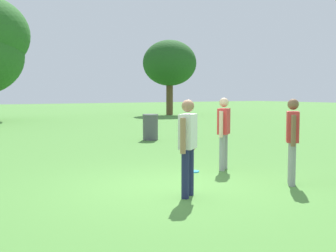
# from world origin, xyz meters

# --- Properties ---
(ground_plane) EXTENTS (120.00, 120.00, 0.00)m
(ground_plane) POSITION_xyz_m (0.00, 0.00, 0.00)
(ground_plane) COLOR #4C8438
(person_thrower) EXTENTS (0.50, 0.41, 1.64)m
(person_thrower) POSITION_xyz_m (-0.23, -0.67, 0.94)
(person_thrower) COLOR #1E234C
(person_thrower) RESTS_ON ground
(person_catcher) EXTENTS (0.50, 0.41, 1.64)m
(person_catcher) POSITION_xyz_m (1.88, 0.95, 0.94)
(person_catcher) COLOR gray
(person_catcher) RESTS_ON ground
(person_bystander) EXTENTS (0.46, 0.46, 1.64)m
(person_bystander) POSITION_xyz_m (1.99, -0.95, 0.94)
(person_bystander) COLOR gray
(person_bystander) RESTS_ON ground
(frisbee) EXTENTS (0.26, 0.26, 0.03)m
(frisbee) POSITION_xyz_m (1.14, 1.10, 0.01)
(frisbee) COLOR #2D9EDB
(frisbee) RESTS_ON ground
(trash_can_beside_table) EXTENTS (0.59, 0.59, 0.96)m
(trash_can_beside_table) POSITION_xyz_m (3.49, 7.12, 0.48)
(trash_can_beside_table) COLOR #515156
(trash_can_beside_table) RESTS_ON ground
(tree_back_right) EXTENTS (4.20, 4.20, 5.86)m
(tree_back_right) POSITION_xyz_m (13.59, 21.77, 4.04)
(tree_back_right) COLOR brown
(tree_back_right) RESTS_ON ground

